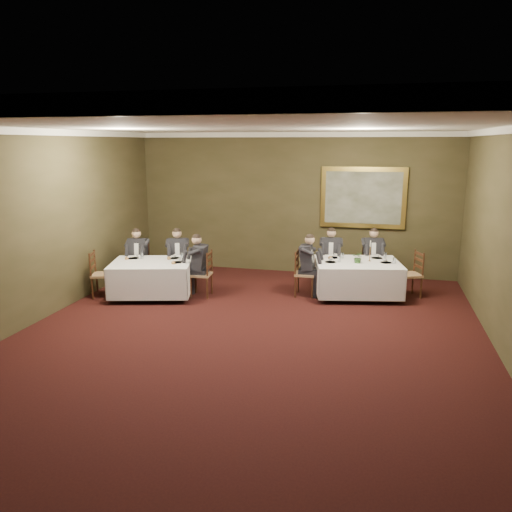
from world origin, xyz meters
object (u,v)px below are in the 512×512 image
at_px(chair_main_endleft, 304,283).
at_px(diner_sec_backright, 178,264).
at_px(diner_main_backright, 372,263).
at_px(chair_sec_backleft, 140,273).
at_px(table_main, 357,276).
at_px(diner_sec_endright, 201,273).
at_px(table_second, 152,276).
at_px(chair_main_backright, 371,273).
at_px(chair_sec_endright, 202,283).
at_px(painting, 363,198).
at_px(diner_sec_backleft, 139,264).
at_px(centerpiece, 358,257).
at_px(chair_main_backleft, 330,272).
at_px(candlestick, 370,253).
at_px(chair_sec_backright, 179,273).
at_px(diner_main_backleft, 330,263).
at_px(diner_main_endleft, 305,273).
at_px(chair_sec_endleft, 102,284).
at_px(chair_main_endright, 410,284).

bearing_deg(chair_main_endleft, diner_sec_backright, -92.17).
bearing_deg(diner_main_backright, chair_sec_backleft, 4.37).
distance_m(table_main, diner_sec_endright, 3.36).
bearing_deg(table_second, chair_main_backright, 24.17).
bearing_deg(chair_sec_endright, painting, -56.68).
relative_size(diner_sec_backleft, diner_sec_endright, 1.00).
xyz_separation_m(table_second, centerpiece, (4.30, 0.94, 0.45)).
bearing_deg(diner_main_backright, chair_main_backleft, 1.07).
bearing_deg(painting, chair_main_backright, -68.04).
height_order(diner_sec_backright, centerpiece, diner_sec_backright).
bearing_deg(diner_sec_endright, centerpiece, -82.52).
relative_size(table_second, candlestick, 4.22).
height_order(diner_sec_backright, candlestick, diner_sec_backright).
height_order(table_main, chair_sec_backright, chair_sec_backright).
height_order(diner_main_backleft, diner_main_endleft, same).
relative_size(diner_main_endleft, candlestick, 2.89).
bearing_deg(chair_sec_endleft, chair_main_backright, 96.04).
bearing_deg(table_main, painting, 90.00).
height_order(chair_sec_backleft, chair_sec_backright, same).
height_order(chair_sec_backright, diner_sec_endright, diner_sec_endright).
xyz_separation_m(table_main, chair_sec_endright, (-3.26, -0.79, -0.17)).
distance_m(chair_main_endright, chair_sec_endleft, 6.62).
xyz_separation_m(chair_main_backright, diner_main_endleft, (-1.38, -1.22, 0.23)).
xyz_separation_m(chair_sec_backleft, candlestick, (5.19, 0.46, 0.65)).
bearing_deg(diner_sec_backright, chair_sec_endright, 121.59).
relative_size(table_main, diner_main_backleft, 1.50).
bearing_deg(table_second, diner_main_endleft, 14.67).
xyz_separation_m(diner_main_endleft, diner_sec_endright, (-2.17, -0.57, 0.00)).
xyz_separation_m(table_main, diner_sec_backright, (-4.07, -0.12, 0.06)).
bearing_deg(table_main, diner_sec_backright, -178.35).
bearing_deg(painting, chair_main_endright, -53.17).
distance_m(table_second, chair_sec_backright, 0.99).
bearing_deg(chair_sec_backright, centerpiece, 161.00).
xyz_separation_m(chair_main_backleft, chair_main_endright, (1.76, -0.57, 0.00)).
height_order(chair_main_endleft, chair_sec_backright, same).
xyz_separation_m(chair_sec_backright, chair_sec_endleft, (-1.25, -1.23, 0.00)).
bearing_deg(chair_main_endleft, diner_main_backleft, 155.66).
height_order(table_main, centerpiece, centerpiece).
distance_m(chair_main_backleft, diner_main_endleft, 1.14).
height_order(chair_main_endleft, chair_sec_endright, same).
bearing_deg(centerpiece, chair_sec_endright, -168.36).
bearing_deg(diner_sec_endright, chair_main_backright, -67.47).
distance_m(chair_main_backright, painting, 1.84).
bearing_deg(diner_main_backright, table_second, 14.27).
height_order(table_second, diner_main_backright, diner_main_backright).
xyz_separation_m(chair_main_backright, chair_sec_backleft, (-5.24, -1.33, 0.00)).
bearing_deg(table_second, diner_sec_endright, 14.77).
relative_size(diner_main_backleft, chair_main_endleft, 1.35).
xyz_separation_m(diner_sec_endright, chair_sec_endleft, (-2.06, -0.54, -0.23)).
height_order(chair_main_backright, chair_sec_endleft, same).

